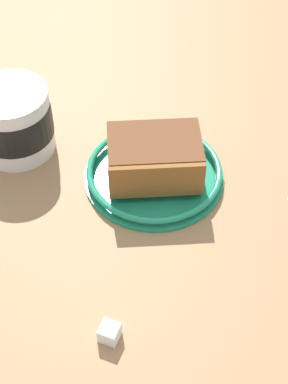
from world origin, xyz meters
TOP-DOWN VIEW (x-y plane):
  - ground_plane at (0.00, 0.00)cm, footprint 124.06×124.06cm
  - small_plate at (-3.41, -4.01)cm, footprint 17.11×17.11cm
  - cake_slice at (-3.48, -3.76)cm, footprint 12.74×10.74cm
  - tea_mug at (14.95, -5.69)cm, footprint 12.03×9.75cm
  - sugar_cube at (-3.68, 17.99)cm, footprint 2.14×2.14cm

SIDE VIEW (x-z plane):
  - ground_plane at x=0.00cm, z-range -2.27..0.00cm
  - small_plate at x=-3.41cm, z-range -0.01..1.73cm
  - sugar_cube at x=-3.68cm, z-range 0.00..1.87cm
  - cake_slice at x=-3.48cm, z-range 0.97..6.35cm
  - tea_mug at x=14.95cm, z-range 0.14..8.84cm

